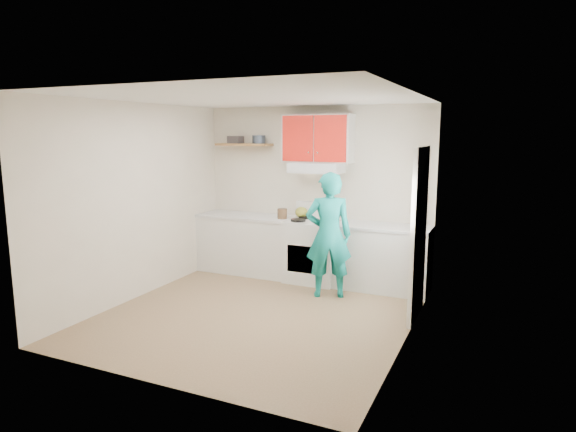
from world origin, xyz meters
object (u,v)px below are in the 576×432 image
at_px(tin, 259,139).
at_px(kettle, 301,212).
at_px(stove, 313,251).
at_px(crock, 282,214).
at_px(person, 329,235).

relative_size(tin, kettle, 1.06).
distance_m(stove, tin, 1.93).
bearing_deg(crock, kettle, 43.71).
bearing_deg(person, kettle, -69.60).
bearing_deg(person, crock, -52.82).
xyz_separation_m(stove, person, (0.45, -0.58, 0.39)).
xyz_separation_m(kettle, person, (0.71, -0.74, -0.15)).
bearing_deg(tin, crock, -26.16).
xyz_separation_m(stove, tin, (-1.00, 0.21, 1.64)).
distance_m(tin, person, 2.07).
xyz_separation_m(tin, person, (1.45, -0.79, -1.25)).
bearing_deg(crock, stove, 5.70).
height_order(crock, person, person).
height_order(stove, kettle, kettle).
distance_m(stove, kettle, 0.63).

